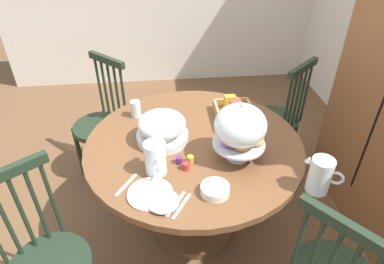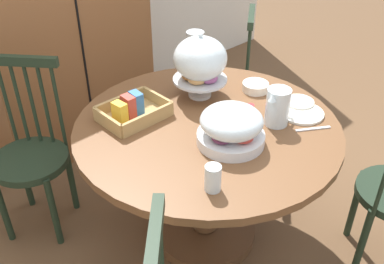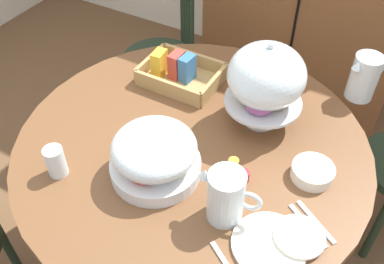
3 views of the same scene
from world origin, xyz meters
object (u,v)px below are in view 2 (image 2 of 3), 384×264
at_px(fruit_platter_covered, 231,127).
at_px(china_plate_large, 301,113).
at_px(dining_table, 206,158).
at_px(cereal_basket, 132,111).
at_px(wooden_armoire, 54,6).
at_px(china_plate_small, 299,102).
at_px(orange_juice_pitcher, 277,108).
at_px(windsor_chair_far_side, 226,87).
at_px(pastry_stand_with_dome, 200,61).
at_px(cereal_bowl, 255,87).
at_px(drinking_glass, 213,178).
at_px(windsor_chair_near_window, 32,157).
at_px(milk_pitcher, 195,48).

height_order(fruit_platter_covered, china_plate_large, fruit_platter_covered).
height_order(dining_table, cereal_basket, cereal_basket).
bearing_deg(wooden_armoire, china_plate_small, -73.72).
height_order(orange_juice_pitcher, cereal_basket, orange_juice_pitcher).
height_order(windsor_chair_far_side, china_plate_small, windsor_chair_far_side).
bearing_deg(pastry_stand_with_dome, wooden_armoire, 97.94).
distance_m(cereal_bowl, drinking_glass, 0.84).
bearing_deg(wooden_armoire, drinking_glass, -100.64).
relative_size(pastry_stand_with_dome, drinking_glass, 3.13).
relative_size(pastry_stand_with_dome, cereal_bowl, 2.46).
xyz_separation_m(wooden_armoire, windsor_chair_far_side, (0.74, -0.82, -0.53)).
bearing_deg(wooden_armoire, dining_table, -90.26).
bearing_deg(windsor_chair_far_side, china_plate_large, -113.66).
bearing_deg(china_plate_small, windsor_chair_far_side, 69.01).
height_order(windsor_chair_near_window, pastry_stand_with_dome, pastry_stand_with_dome).
height_order(windsor_chair_far_side, pastry_stand_with_dome, pastry_stand_with_dome).
bearing_deg(cereal_bowl, windsor_chair_near_window, 146.53).
relative_size(windsor_chair_near_window, china_plate_small, 6.50).
height_order(pastry_stand_with_dome, china_plate_large, pastry_stand_with_dome).
relative_size(orange_juice_pitcher, china_plate_large, 0.88).
relative_size(wooden_armoire, china_plate_large, 8.91).
xyz_separation_m(windsor_chair_near_window, cereal_basket, (0.37, -0.44, 0.33)).
bearing_deg(fruit_platter_covered, wooden_armoire, 88.43).
height_order(windsor_chair_near_window, orange_juice_pitcher, windsor_chair_near_window).
relative_size(windsor_chair_near_window, orange_juice_pitcher, 5.03).
bearing_deg(fruit_platter_covered, china_plate_small, -1.67).
bearing_deg(windsor_chair_far_side, wooden_armoire, 132.20).
bearing_deg(fruit_platter_covered, dining_table, 78.57).
distance_m(wooden_armoire, dining_table, 1.44).
bearing_deg(china_plate_small, china_plate_large, -138.14).
height_order(cereal_basket, china_plate_large, cereal_basket).
height_order(fruit_platter_covered, orange_juice_pitcher, orange_juice_pitcher).
bearing_deg(dining_table, cereal_basket, 127.81).
distance_m(windsor_chair_far_side, orange_juice_pitcher, 1.00).
distance_m(china_plate_large, cereal_bowl, 0.31).
distance_m(windsor_chair_near_window, fruit_platter_covered, 1.12).
xyz_separation_m(windsor_chair_near_window, milk_pitcher, (1.04, -0.17, 0.37)).
distance_m(fruit_platter_covered, orange_juice_pitcher, 0.28).
relative_size(wooden_armoire, drinking_glass, 17.82).
height_order(china_plate_large, china_plate_small, china_plate_small).
xyz_separation_m(wooden_armoire, windsor_chair_near_window, (-0.59, -0.65, -0.53)).
height_order(wooden_armoire, china_plate_large, wooden_armoire).
height_order(pastry_stand_with_dome, fruit_platter_covered, pastry_stand_with_dome).
distance_m(windsor_chair_near_window, china_plate_large, 1.42).
bearing_deg(pastry_stand_with_dome, fruit_platter_covered, -116.93).
relative_size(windsor_chair_near_window, milk_pitcher, 5.27).
height_order(fruit_platter_covered, cereal_bowl, fruit_platter_covered).
height_order(wooden_armoire, china_plate_small, wooden_armoire).
distance_m(pastry_stand_with_dome, fruit_platter_covered, 0.46).
distance_m(dining_table, pastry_stand_with_dome, 0.48).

